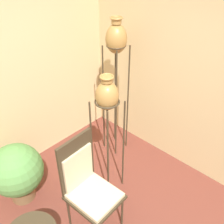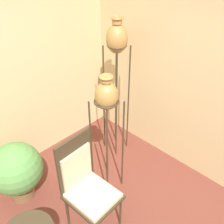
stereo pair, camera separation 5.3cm
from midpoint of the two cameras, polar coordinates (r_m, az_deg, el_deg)
wall_right at (r=3.20m, az=21.56°, el=5.91°), size 0.06×7.61×2.70m
vase_stand_tall at (r=3.27m, az=1.53°, el=14.46°), size 0.26×0.26×1.96m
vase_stand_medium at (r=2.75m, az=-0.67°, el=2.57°), size 0.29×0.29×1.59m
chair at (r=2.81m, az=-5.27°, el=-15.13°), size 0.48×0.53×1.16m
potted_plant at (r=3.35m, az=-19.63°, el=-11.83°), size 0.63×0.63×0.79m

